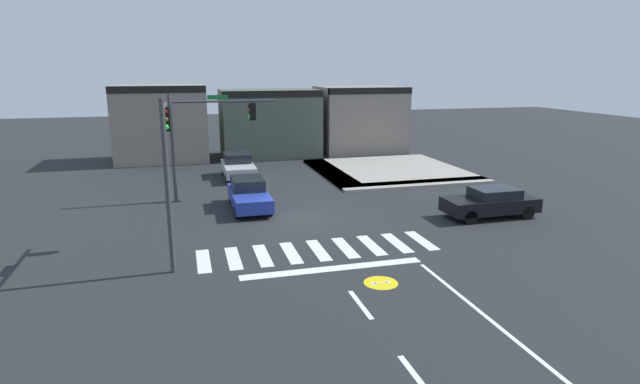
# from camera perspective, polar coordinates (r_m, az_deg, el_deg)

# --- Properties ---
(ground_plane) EXTENTS (120.00, 120.00, 0.00)m
(ground_plane) POSITION_cam_1_polar(r_m,az_deg,el_deg) (24.69, -2.87, -3.03)
(ground_plane) COLOR #232628
(crosswalk_near) EXTENTS (9.53, 2.48, 0.01)m
(crosswalk_near) POSITION_cam_1_polar(r_m,az_deg,el_deg) (20.54, -0.16, -6.51)
(crosswalk_near) COLOR silver
(crosswalk_near) RESTS_ON ground_plane
(lane_markings) EXTENTS (6.80, 18.75, 0.01)m
(lane_markings) POSITION_cam_1_polar(r_m,az_deg,el_deg) (14.99, 11.41, -14.84)
(lane_markings) COLOR white
(lane_markings) RESTS_ON ground_plane
(bike_detector_marking) EXTENTS (1.17, 1.17, 0.01)m
(bike_detector_marking) POSITION_cam_1_polar(r_m,az_deg,el_deg) (17.69, 6.82, -10.05)
(bike_detector_marking) COLOR yellow
(bike_detector_marking) RESTS_ON ground_plane
(curb_corner_northeast) EXTENTS (10.00, 10.60, 0.15)m
(curb_corner_northeast) POSITION_cam_1_polar(r_m,az_deg,el_deg) (35.91, 7.21, 2.30)
(curb_corner_northeast) COLOR #9E998E
(curb_corner_northeast) RESTS_ON ground_plane
(storefront_row) EXTENTS (23.43, 5.58, 5.85)m
(storefront_row) POSITION_cam_1_polar(r_m,az_deg,el_deg) (42.54, -6.01, 7.85)
(storefront_row) COLOR gray
(storefront_row) RESTS_ON ground_plane
(traffic_signal_northwest) EXTENTS (5.65, 0.32, 5.79)m
(traffic_signal_northwest) POSITION_cam_1_polar(r_m,az_deg,el_deg) (28.36, -12.31, 7.19)
(traffic_signal_northwest) COLOR #383A3D
(traffic_signal_northwest) RESTS_ON ground_plane
(traffic_signal_southwest) EXTENTS (0.32, 4.19, 6.14)m
(traffic_signal_southwest) POSITION_cam_1_polar(r_m,az_deg,el_deg) (19.50, -16.83, 4.53)
(traffic_signal_southwest) COLOR #383A3D
(traffic_signal_southwest) RESTS_ON ground_plane
(car_blue) EXTENTS (1.82, 4.51, 1.52)m
(car_blue) POSITION_cam_1_polar(r_m,az_deg,el_deg) (26.61, -7.97, -0.23)
(car_blue) COLOR #23389E
(car_blue) RESTS_ON ground_plane
(car_black) EXTENTS (4.55, 1.86, 1.44)m
(car_black) POSITION_cam_1_polar(r_m,az_deg,el_deg) (26.19, 18.57, -1.09)
(car_black) COLOR black
(car_black) RESTS_ON ground_plane
(car_silver) EXTENTS (1.94, 4.26, 1.55)m
(car_silver) POSITION_cam_1_polar(r_m,az_deg,el_deg) (34.32, -9.16, 2.92)
(car_silver) COLOR #B7BABF
(car_silver) RESTS_ON ground_plane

